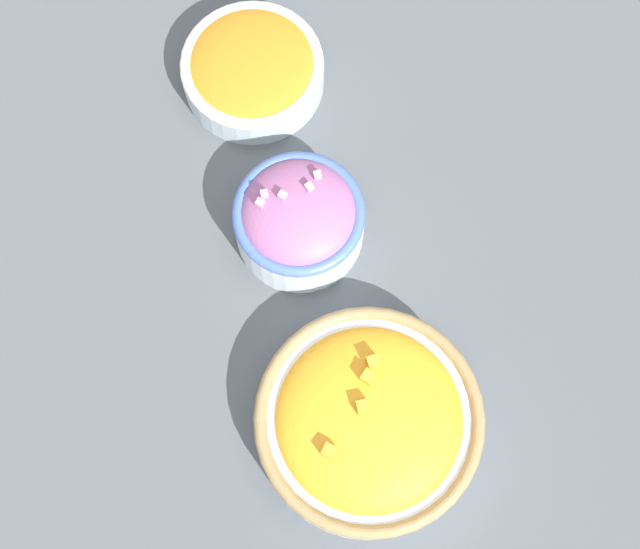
% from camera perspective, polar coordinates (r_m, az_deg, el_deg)
% --- Properties ---
extents(ground_plane, '(3.00, 3.00, 0.00)m').
position_cam_1_polar(ground_plane, '(0.86, 0.00, -0.58)').
color(ground_plane, '#4C5156').
extents(bowl_red_onion, '(0.12, 0.12, 0.08)m').
position_cam_1_polar(bowl_red_onion, '(0.84, -1.35, 3.59)').
color(bowl_red_onion, silver).
rests_on(bowl_red_onion, ground_plane).
extents(bowl_squash, '(0.20, 0.20, 0.08)m').
position_cam_1_polar(bowl_squash, '(0.80, 3.13, -9.32)').
color(bowl_squash, silver).
rests_on(bowl_squash, ground_plane).
extents(bowl_carrots, '(0.14, 0.14, 0.05)m').
position_cam_1_polar(bowl_carrots, '(0.92, -4.34, 12.99)').
color(bowl_carrots, '#B2C1CC').
rests_on(bowl_carrots, ground_plane).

